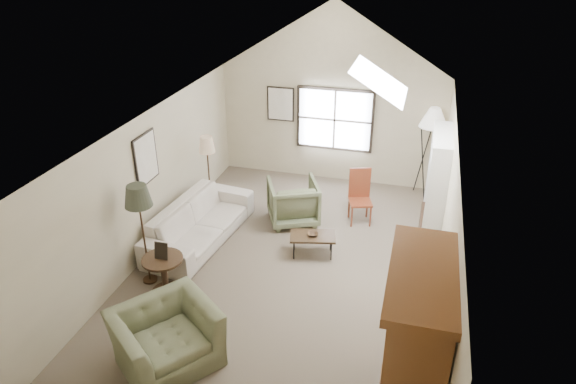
% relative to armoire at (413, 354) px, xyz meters
% --- Properties ---
extents(room_shell, '(5.01, 8.01, 4.00)m').
position_rel_armoire_xyz_m(room_shell, '(-2.18, 2.40, 2.11)').
color(room_shell, '#6F604F').
rests_on(room_shell, ground).
extents(window, '(1.72, 0.08, 1.42)m').
position_rel_armoire_xyz_m(window, '(-2.08, 6.36, 0.35)').
color(window, black).
rests_on(window, room_shell).
extents(skylight, '(0.80, 1.20, 0.52)m').
position_rel_armoire_xyz_m(skylight, '(-0.88, 3.30, 2.12)').
color(skylight, white).
rests_on(skylight, room_shell).
extents(wall_art, '(1.97, 3.71, 0.88)m').
position_rel_armoire_xyz_m(wall_art, '(-4.06, 4.34, 0.63)').
color(wall_art, black).
rests_on(wall_art, room_shell).
extents(armoire, '(0.60, 1.50, 2.20)m').
position_rel_armoire_xyz_m(armoire, '(0.00, 0.00, 0.00)').
color(armoire, brown).
rests_on(armoire, ground).
extents(tv_alcove, '(0.32, 1.30, 2.10)m').
position_rel_armoire_xyz_m(tv_alcove, '(0.16, 4.00, 0.05)').
color(tv_alcove, white).
rests_on(tv_alcove, ground).
extents(media_console, '(0.34, 1.18, 0.60)m').
position_rel_armoire_xyz_m(media_console, '(0.14, 4.00, -0.80)').
color(media_console, '#382316').
rests_on(media_console, ground).
extents(tv_panel, '(0.05, 0.90, 0.55)m').
position_rel_armoire_xyz_m(tv_panel, '(0.14, 4.00, -0.18)').
color(tv_panel, black).
rests_on(tv_panel, media_console).
extents(sofa, '(1.29, 2.67, 0.75)m').
position_rel_armoire_xyz_m(sofa, '(-3.96, 3.12, -0.72)').
color(sofa, beige).
rests_on(sofa, ground).
extents(armchair_near, '(1.65, 1.68, 0.82)m').
position_rel_armoire_xyz_m(armchair_near, '(-3.13, 0.18, -0.69)').
color(armchair_near, '#626C4C').
rests_on(armchair_near, ground).
extents(armchair_far, '(1.24, 1.25, 0.87)m').
position_rel_armoire_xyz_m(armchair_far, '(-2.47, 4.24, -0.67)').
color(armchair_far, '#586244').
rests_on(armchair_far, ground).
extents(coffee_table, '(0.88, 0.61, 0.41)m').
position_rel_armoire_xyz_m(coffee_table, '(-1.83, 3.17, -0.90)').
color(coffee_table, '#382717').
rests_on(coffee_table, ground).
extents(bowl, '(0.23, 0.23, 0.05)m').
position_rel_armoire_xyz_m(bowl, '(-1.83, 3.17, -0.67)').
color(bowl, '#392917').
rests_on(bowl, coffee_table).
extents(side_table, '(0.71, 0.71, 0.65)m').
position_rel_armoire_xyz_m(side_table, '(-3.86, 1.52, -0.78)').
color(side_table, '#3B2A18').
rests_on(side_table, ground).
extents(side_chair, '(0.54, 0.54, 1.09)m').
position_rel_armoire_xyz_m(side_chair, '(-1.19, 4.54, -0.55)').
color(side_chair, brown).
rests_on(side_chair, ground).
extents(tripod_lamp, '(0.72, 0.72, 2.02)m').
position_rel_armoire_xyz_m(tripod_lamp, '(0.02, 6.10, -0.09)').
color(tripod_lamp, silver).
rests_on(tripod_lamp, ground).
extents(dark_lamp, '(0.48, 0.48, 1.80)m').
position_rel_armoire_xyz_m(dark_lamp, '(-4.26, 1.72, -0.20)').
color(dark_lamp, '#272A1E').
rests_on(dark_lamp, ground).
extents(tan_lamp, '(0.36, 0.36, 1.62)m').
position_rel_armoire_xyz_m(tan_lamp, '(-4.26, 4.32, -0.29)').
color(tan_lamp, tan).
rests_on(tan_lamp, ground).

